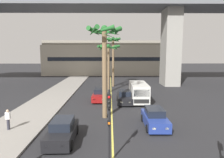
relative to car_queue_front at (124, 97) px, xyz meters
The scene contains 14 objects.
sidewalk_left 10.94m from the car_queue_front, 151.60° to the right, with size 4.80×80.00×0.15m, color gray.
lane_stripe_center 3.31m from the car_queue_front, 119.75° to the left, with size 0.14×56.00×0.01m, color #DBCC4C.
bridge_overpass 19.59m from the car_queue_front, 92.39° to the left, with size 81.66×8.00×18.28m.
pier_building_backdrop 32.58m from the car_queue_front, 92.84° to the left, with size 36.54×8.04×9.32m.
car_queue_front is the anchor object (origin of this frame).
car_queue_second 8.03m from the car_queue_front, 75.85° to the right, with size 1.87×4.12×1.56m.
car_queue_third 3.36m from the car_queue_front, 156.81° to the left, with size 1.94×4.15×1.56m.
car_queue_fourth 11.69m from the car_queue_front, 115.89° to the right, with size 1.90×4.13×1.56m.
delivery_van 1.99m from the car_queue_front, 17.04° to the left, with size 2.24×5.29×2.36m.
traffic_light_median_near 13.67m from the car_queue_front, 97.77° to the right, with size 0.24×0.37×4.20m.
palm_tree_near_median 8.38m from the car_queue_front, 112.72° to the right, with size 3.26×3.31×8.63m.
palm_tree_mid_median 9.04m from the car_queue_front, 106.23° to the left, with size 3.55×3.62×7.45m.
palm_tree_far_median 13.80m from the car_queue_front, 95.58° to the left, with size 2.73×2.72×8.94m.
pedestrian_near_crosswalk 13.09m from the car_queue_front, 138.28° to the right, with size 0.34×0.22×1.62m.
Camera 1 is at (-0.18, -2.58, 6.17)m, focal length 31.85 mm.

